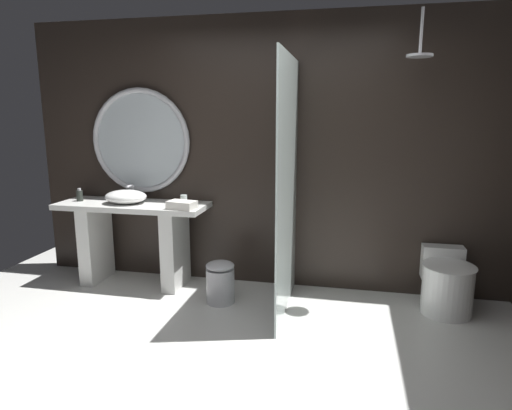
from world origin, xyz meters
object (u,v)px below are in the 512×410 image
object	(u,v)px
soap_dispenser	(80,195)
folded_hand_towel	(182,205)
round_wall_mirror	(140,141)
tumbler_cup	(184,200)
rain_shower_head	(420,51)
waste_bin	(220,282)
vessel_sink	(126,197)
toilet	(446,284)

from	to	relation	value
soap_dispenser	folded_hand_towel	distance (m)	1.16
round_wall_mirror	folded_hand_towel	distance (m)	0.90
tumbler_cup	rain_shower_head	world-z (taller)	rain_shower_head
rain_shower_head	waste_bin	bearing A→B (deg)	-172.91
vessel_sink	tumbler_cup	size ratio (longest dim) A/B	4.13
tumbler_cup	toilet	size ratio (longest dim) A/B	0.17
tumbler_cup	waste_bin	distance (m)	0.86
soap_dispenser	waste_bin	world-z (taller)	soap_dispenser
vessel_sink	tumbler_cup	xyz separation A→B (m)	(0.59, 0.03, -0.02)
folded_hand_towel	tumbler_cup	bearing A→B (deg)	105.29
rain_shower_head	toilet	bearing A→B (deg)	5.50
rain_shower_head	vessel_sink	bearing A→B (deg)	178.77
vessel_sink	rain_shower_head	xyz separation A→B (m)	(2.64, -0.06, 1.28)
soap_dispenser	rain_shower_head	bearing A→B (deg)	-1.17
rain_shower_head	folded_hand_towel	xyz separation A→B (m)	(-2.00, -0.08, -1.31)
soap_dispenser	tumbler_cup	bearing A→B (deg)	1.20
vessel_sink	rain_shower_head	bearing A→B (deg)	-1.23
vessel_sink	toilet	bearing A→B (deg)	-0.42
soap_dispenser	waste_bin	xyz separation A→B (m)	(1.54, -0.26, -0.69)
vessel_sink	soap_dispenser	size ratio (longest dim) A/B	3.17
vessel_sink	folded_hand_towel	xyz separation A→B (m)	(0.64, -0.14, -0.03)
tumbler_cup	folded_hand_towel	distance (m)	0.18
rain_shower_head	toilet	distance (m)	1.96
round_wall_mirror	folded_hand_towel	size ratio (longest dim) A/B	4.17
tumbler_cup	round_wall_mirror	bearing A→B (deg)	156.65
soap_dispenser	rain_shower_head	world-z (taller)	rain_shower_head
round_wall_mirror	rain_shower_head	bearing A→B (deg)	-7.03
vessel_sink	tumbler_cup	distance (m)	0.59
toilet	round_wall_mirror	bearing A→B (deg)	174.48
soap_dispenser	round_wall_mirror	distance (m)	0.82
tumbler_cup	folded_hand_towel	xyz separation A→B (m)	(0.05, -0.17, -0.01)
rain_shower_head	toilet	size ratio (longest dim) A/B	0.61
tumbler_cup	toilet	xyz separation A→B (m)	(2.41, -0.05, -0.63)
vessel_sink	folded_hand_towel	size ratio (longest dim) A/B	1.64
round_wall_mirror	toilet	bearing A→B (deg)	-5.52
round_wall_mirror	waste_bin	distance (m)	1.65
soap_dispenser	toilet	size ratio (longest dim) A/B	0.22
tumbler_cup	waste_bin	xyz separation A→B (m)	(0.44, -0.29, -0.68)
vessel_sink	toilet	xyz separation A→B (m)	(3.00, -0.02, -0.65)
tumbler_cup	folded_hand_towel	bearing A→B (deg)	-74.71
folded_hand_towel	soap_dispenser	bearing A→B (deg)	172.76
vessel_sink	folded_hand_towel	bearing A→B (deg)	-12.23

